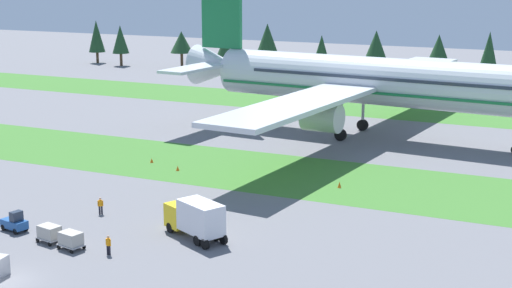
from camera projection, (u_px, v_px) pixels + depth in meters
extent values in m
plane|color=slate|center=(6.00, 282.00, 59.27)|extent=(400.00, 400.00, 0.00)
cube|color=#3D752D|center=(231.00, 168.00, 93.65)|extent=(320.00, 17.92, 0.01)
cube|color=#3D752D|center=(352.00, 106.00, 135.90)|extent=(320.00, 17.92, 0.01)
cylinder|color=silver|center=(380.00, 81.00, 108.13)|extent=(50.02, 11.22, 6.80)
cone|color=silver|center=(219.00, 66.00, 121.38)|extent=(9.01, 7.20, 6.46)
cube|color=#19703D|center=(379.00, 90.00, 108.40)|extent=(48.82, 11.25, 0.36)
cube|color=#283342|center=(400.00, 77.00, 106.46)|extent=(44.00, 10.75, 0.44)
cube|color=silver|center=(406.00, 69.00, 126.65)|extent=(10.82, 33.84, 0.61)
cylinder|color=#A3A3A8|center=(402.00, 87.00, 122.37)|extent=(5.16, 4.16, 3.74)
cube|color=silver|center=(296.00, 105.00, 92.89)|extent=(10.82, 33.84, 0.61)
cylinder|color=#A3A3A8|center=(322.00, 117.00, 97.01)|extent=(5.16, 4.16, 3.74)
cube|color=silver|center=(248.00, 58.00, 127.78)|extent=(5.47, 12.45, 0.43)
cube|color=silver|center=(193.00, 68.00, 114.15)|extent=(5.47, 12.45, 0.43)
cube|color=#19703D|center=(222.00, 11.00, 119.15)|extent=(7.12, 1.37, 11.57)
cylinder|color=#A3A3A8|center=(363.00, 104.00, 114.49)|extent=(0.44, 0.44, 6.46)
cylinder|color=black|center=(363.00, 125.00, 115.21)|extent=(1.75, 0.75, 1.70)
cylinder|color=#A3A3A8|center=(341.00, 113.00, 107.61)|extent=(0.44, 0.44, 6.46)
cylinder|color=black|center=(341.00, 135.00, 108.33)|extent=(1.75, 0.75, 1.70)
cube|color=#1E4C8E|center=(14.00, 224.00, 70.70)|extent=(2.81, 1.79, 0.77)
cube|color=#283342|center=(16.00, 216.00, 70.29)|extent=(0.90, 1.21, 0.90)
cylinder|color=black|center=(4.00, 227.00, 70.89)|extent=(0.63, 0.32, 0.60)
cylinder|color=black|center=(14.00, 224.00, 71.75)|extent=(0.63, 0.32, 0.60)
cylinder|color=black|center=(16.00, 231.00, 69.83)|extent=(0.63, 0.32, 0.60)
cylinder|color=black|center=(26.00, 228.00, 70.69)|extent=(0.63, 0.32, 0.60)
cube|color=#A3A3A8|center=(50.00, 238.00, 67.80)|extent=(2.46, 1.91, 0.10)
cube|color=#ADA89E|center=(49.00, 232.00, 67.67)|extent=(2.16, 1.68, 1.10)
cylinder|color=black|center=(38.00, 240.00, 67.79)|extent=(0.42, 0.20, 0.40)
cylinder|color=black|center=(50.00, 236.00, 68.87)|extent=(0.42, 0.20, 0.40)
cylinder|color=black|center=(50.00, 244.00, 66.82)|extent=(0.42, 0.20, 0.40)
cylinder|color=black|center=(62.00, 240.00, 67.90)|extent=(0.42, 0.20, 0.40)
cube|color=#A3A3A8|center=(71.00, 245.00, 66.11)|extent=(2.46, 1.91, 0.10)
cube|color=#ADA89E|center=(71.00, 238.00, 65.98)|extent=(2.16, 1.68, 1.10)
cylinder|color=black|center=(59.00, 247.00, 66.10)|extent=(0.42, 0.20, 0.40)
cylinder|color=black|center=(71.00, 243.00, 67.18)|extent=(0.42, 0.20, 0.40)
cylinder|color=black|center=(71.00, 251.00, 65.13)|extent=(0.42, 0.20, 0.40)
cylinder|color=black|center=(84.00, 247.00, 66.21)|extent=(0.42, 0.20, 0.40)
cube|color=yellow|center=(180.00, 215.00, 70.50)|extent=(2.99, 3.04, 2.20)
cube|color=#283342|center=(174.00, 207.00, 71.21)|extent=(0.99, 1.89, 0.97)
cube|color=silver|center=(201.00, 217.00, 67.82)|extent=(5.05, 4.06, 2.80)
cylinder|color=black|center=(170.00, 228.00, 70.30)|extent=(0.99, 0.69, 0.96)
cylinder|color=black|center=(188.00, 223.00, 71.52)|extent=(0.99, 0.69, 0.96)
cylinder|color=black|center=(198.00, 241.00, 66.90)|extent=(0.99, 0.69, 0.96)
cylinder|color=black|center=(216.00, 236.00, 68.12)|extent=(0.99, 0.69, 0.96)
cylinder|color=black|center=(205.00, 244.00, 66.04)|extent=(0.99, 0.69, 0.96)
cylinder|color=black|center=(223.00, 239.00, 67.26)|extent=(0.99, 0.69, 0.96)
cylinder|color=black|center=(108.00, 250.00, 64.82)|extent=(0.18, 0.18, 0.85)
cylinder|color=black|center=(110.00, 250.00, 64.71)|extent=(0.18, 0.18, 0.85)
cylinder|color=orange|center=(108.00, 242.00, 64.60)|extent=(0.36, 0.36, 0.62)
sphere|color=tan|center=(108.00, 237.00, 64.50)|extent=(0.24, 0.24, 0.24)
cylinder|color=orange|center=(106.00, 242.00, 64.73)|extent=(0.10, 0.10, 0.58)
cylinder|color=orange|center=(110.00, 243.00, 64.49)|extent=(0.10, 0.10, 0.58)
cylinder|color=black|center=(102.00, 210.00, 75.62)|extent=(0.18, 0.18, 0.85)
cylinder|color=black|center=(100.00, 210.00, 75.58)|extent=(0.18, 0.18, 0.85)
cylinder|color=orange|center=(100.00, 203.00, 75.44)|extent=(0.36, 0.36, 0.62)
sphere|color=tan|center=(100.00, 199.00, 75.34)|extent=(0.24, 0.24, 0.24)
cylinder|color=orange|center=(103.00, 203.00, 75.49)|extent=(0.10, 0.10, 0.58)
cylinder|color=orange|center=(98.00, 203.00, 75.40)|extent=(0.10, 0.10, 0.58)
cone|color=orange|center=(339.00, 185.00, 84.87)|extent=(0.44, 0.44, 0.70)
cone|color=orange|center=(178.00, 168.00, 92.17)|extent=(0.44, 0.44, 0.60)
cone|color=orange|center=(152.00, 160.00, 96.01)|extent=(0.44, 0.44, 0.60)
cylinder|color=#4C3823|center=(98.00, 57.00, 199.88)|extent=(0.70, 0.70, 2.91)
cone|color=#1E4223|center=(97.00, 36.00, 198.64)|extent=(4.26, 4.26, 8.24)
cylinder|color=#4C3823|center=(121.00, 60.00, 193.83)|extent=(0.70, 0.70, 3.22)
cone|color=#1E4223|center=(120.00, 39.00, 192.69)|extent=(4.25, 4.25, 7.07)
cylinder|color=#4C3823|center=(182.00, 60.00, 189.93)|extent=(0.70, 0.70, 3.75)
cone|color=#1E4223|center=(181.00, 42.00, 188.92)|extent=(5.63, 5.63, 5.33)
cylinder|color=#4C3823|center=(225.00, 65.00, 185.50)|extent=(0.70, 0.70, 2.54)
cone|color=#1E4223|center=(225.00, 49.00, 184.61)|extent=(4.78, 4.78, 5.45)
cylinder|color=#4C3823|center=(267.00, 67.00, 177.34)|extent=(0.70, 0.70, 3.43)
cone|color=#1E4223|center=(267.00, 42.00, 176.02)|extent=(6.16, 6.16, 8.43)
cylinder|color=#4C3823|center=(321.00, 72.00, 169.99)|extent=(0.70, 0.70, 3.13)
cone|color=#1E4223|center=(322.00, 50.00, 168.90)|extent=(3.94, 3.94, 6.75)
cylinder|color=#4C3823|center=(375.00, 73.00, 169.17)|extent=(0.70, 0.70, 3.04)
cone|color=#1E4223|center=(376.00, 48.00, 167.95)|extent=(6.07, 6.07, 7.87)
cylinder|color=#4C3823|center=(437.00, 77.00, 161.44)|extent=(0.70, 0.70, 3.36)
cone|color=#1E4223|center=(439.00, 52.00, 160.25)|extent=(5.61, 5.61, 7.30)
cylinder|color=#4C3823|center=(487.00, 80.00, 156.51)|extent=(0.70, 0.70, 3.53)
cone|color=#1E4223|center=(489.00, 51.00, 155.21)|extent=(3.96, 3.96, 8.16)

